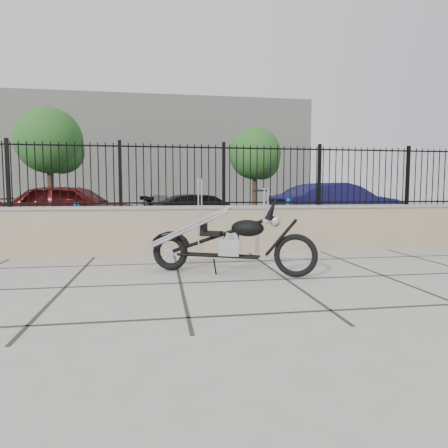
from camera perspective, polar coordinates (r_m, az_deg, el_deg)
name	(u,v)px	position (r m, az deg, el deg)	size (l,w,h in m)	color
ground_plane	(180,283)	(5.52, -6.24, -8.42)	(90.00, 90.00, 0.00)	#99968E
parking_lot	(166,219)	(17.92, -8.30, 0.75)	(30.00, 30.00, 0.00)	black
retaining_wall	(174,230)	(7.91, -7.21, -0.88)	(14.00, 0.36, 0.96)	gray
iron_fence	(173,175)	(7.88, -7.29, 6.96)	(14.00, 0.08, 1.20)	black
background_building	(162,155)	(31.99, -8.79, 9.70)	(22.00, 6.00, 8.00)	beige
chopper_motorcycle	(227,226)	(6.00, 0.46, -0.24)	(2.44, 0.43, 1.47)	black
car_red	(73,208)	(12.65, -20.71, 2.13)	(1.74, 4.31, 1.47)	#42090A
car_black	(206,213)	(12.41, -2.58, 1.64)	(1.60, 3.93, 1.14)	black
car_blue	(338,205)	(14.15, 15.93, 2.59)	(1.59, 4.57, 1.50)	#12113F
bollard_a	(77,223)	(10.12, -20.25, 0.16)	(0.12, 0.12, 0.98)	blue
bollard_b	(289,219)	(10.33, 9.21, 0.70)	(0.13, 0.13, 1.06)	blue
bollard_c	(406,220)	(12.11, 24.54, 0.50)	(0.11, 0.11, 0.88)	blue
tree_left	(49,138)	(22.15, -23.74, 11.24)	(3.29, 3.29, 5.55)	#382619
tree_right	(255,151)	(23.05, 4.43, 10.31)	(2.93, 2.93, 4.95)	#382619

